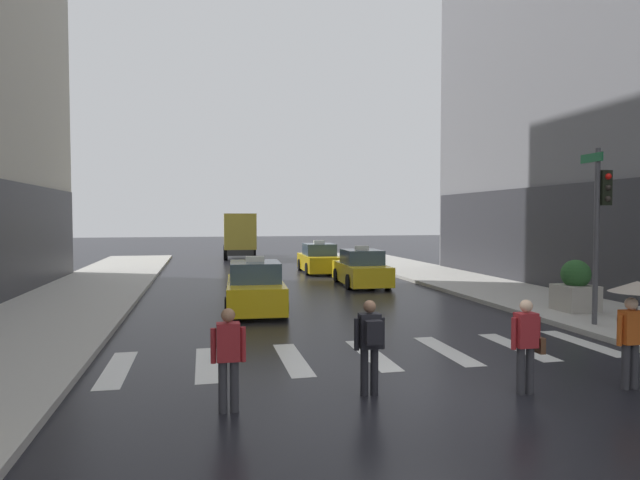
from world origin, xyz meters
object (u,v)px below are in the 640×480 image
at_px(traffic_light_pole, 600,211).
at_px(pedestrian_with_umbrella, 635,305).
at_px(taxi_third, 319,260).
at_px(pedestrian_with_backpack, 370,340).
at_px(pedestrian_with_handbag, 526,341).
at_px(pedestrian_plain_coat, 228,353).
at_px(taxi_second, 361,269).
at_px(taxi_lead, 255,289).
at_px(planter_near_corner, 575,288).
at_px(box_truck, 239,234).

xyz_separation_m(traffic_light_pole, pedestrian_with_umbrella, (-3.06, -4.61, -1.74)).
xyz_separation_m(taxi_third, pedestrian_with_backpack, (-3.55, -20.70, 0.25)).
distance_m(pedestrian_with_handbag, pedestrian_plain_coat, 5.10).
height_order(taxi_second, pedestrian_with_backpack, taxi_second).
bearing_deg(taxi_third, pedestrian_with_handbag, -92.36).
height_order(taxi_third, pedestrian_plain_coat, taxi_third).
relative_size(taxi_second, pedestrian_with_backpack, 2.79).
bearing_deg(taxi_third, taxi_second, -83.74).
xyz_separation_m(taxi_second, taxi_third, (-0.66, 6.04, 0.00)).
xyz_separation_m(traffic_light_pole, taxi_lead, (-8.89, 5.07, -2.53)).
xyz_separation_m(taxi_lead, planter_near_corner, (9.75, -3.03, 0.15)).
height_order(traffic_light_pole, planter_near_corner, traffic_light_pole).
relative_size(traffic_light_pole, taxi_lead, 1.04).
bearing_deg(traffic_light_pole, taxi_lead, 150.33).
bearing_deg(pedestrian_with_umbrella, box_truck, 98.48).
xyz_separation_m(taxi_third, pedestrian_plain_coat, (-5.97, -20.99, 0.21)).
relative_size(traffic_light_pole, taxi_third, 1.05).
xyz_separation_m(traffic_light_pole, pedestrian_with_backpack, (-7.78, -3.97, -2.29)).
relative_size(taxi_second, pedestrian_with_umbrella, 2.38).
xyz_separation_m(taxi_second, pedestrian_with_handbag, (-1.54, -15.13, 0.21)).
relative_size(taxi_second, pedestrian_plain_coat, 2.79).
bearing_deg(box_truck, pedestrian_with_handbag, -85.04).
relative_size(pedestrian_with_handbag, planter_near_corner, 1.03).
bearing_deg(taxi_lead, traffic_light_pole, -29.67).
distance_m(taxi_second, pedestrian_with_umbrella, 15.32).
bearing_deg(taxi_lead, taxi_third, 68.19).
xyz_separation_m(pedestrian_with_handbag, pedestrian_plain_coat, (-5.10, 0.19, 0.01)).
height_order(taxi_second, pedestrian_plain_coat, taxi_second).
relative_size(taxi_third, pedestrian_with_umbrella, 2.36).
bearing_deg(pedestrian_with_umbrella, taxi_third, 93.13).
bearing_deg(box_truck, pedestrian_with_umbrella, -81.52).
bearing_deg(taxi_second, taxi_lead, -133.50).
bearing_deg(planter_near_corner, taxi_third, 109.09).
bearing_deg(box_truck, taxi_second, -75.84).
relative_size(traffic_light_pole, pedestrian_with_backpack, 2.91).
bearing_deg(taxi_third, taxi_lead, -111.81).
xyz_separation_m(box_truck, pedestrian_with_handbag, (2.81, -32.36, -0.92)).
height_order(traffic_light_pole, taxi_lead, traffic_light_pole).
xyz_separation_m(traffic_light_pole, pedestrian_with_handbag, (-5.10, -4.45, -2.32)).
bearing_deg(pedestrian_with_backpack, taxi_second, 73.94).
height_order(traffic_light_pole, pedestrian_with_umbrella, traffic_light_pole).
distance_m(taxi_lead, box_truck, 22.89).
bearing_deg(box_truck, traffic_light_pole, -74.18).
bearing_deg(planter_near_corner, taxi_lead, 162.76).
bearing_deg(traffic_light_pole, planter_near_corner, 67.20).
distance_m(taxi_second, pedestrian_with_handbag, 15.21).
distance_m(box_truck, pedestrian_plain_coat, 32.26).
relative_size(taxi_lead, pedestrian_with_umbrella, 2.39).
xyz_separation_m(taxi_lead, pedestrian_with_umbrella, (5.83, -9.68, 0.79)).
height_order(pedestrian_with_handbag, planter_near_corner, planter_near_corner).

